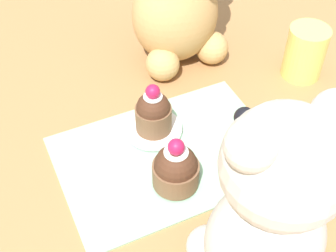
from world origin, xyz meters
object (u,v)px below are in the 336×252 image
saucer_plate (157,128)px  teddy_bear_cream (270,209)px  cupcake_near_tan_bear (157,111)px  juice_glass (305,52)px  cupcake_near_cream_bear (176,168)px

saucer_plate → teddy_bear_cream: bearing=92.7°
cupcake_near_tan_bear → juice_glass: (-0.25, -0.02, 0.00)m
cupcake_near_tan_bear → juice_glass: 0.25m
juice_glass → cupcake_near_tan_bear: bearing=4.9°
saucer_plate → juice_glass: 0.25m
teddy_bear_cream → saucer_plate: size_ratio=3.13×
teddy_bear_cream → saucer_plate: (0.01, -0.22, -0.10)m
teddy_bear_cream → juice_glass: (-0.24, -0.25, -0.07)m
teddy_bear_cream → cupcake_near_tan_bear: teddy_bear_cream is taller
teddy_bear_cream → saucer_plate: bearing=-87.2°
cupcake_near_cream_bear → cupcake_near_tan_bear: cupcake_near_tan_bear is taller
cupcake_near_cream_bear → saucer_plate: 0.09m
teddy_bear_cream → cupcake_near_cream_bear: 0.16m
teddy_bear_cream → cupcake_near_tan_bear: bearing=-87.2°
teddy_bear_cream → saucer_plate: 0.25m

